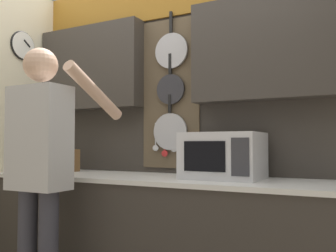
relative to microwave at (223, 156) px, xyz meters
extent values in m
cube|color=#38332D|center=(-0.48, -0.06, -0.63)|extent=(2.51, 0.62, 0.90)
cube|color=white|center=(-0.48, -0.06, -0.16)|extent=(2.54, 0.65, 0.03)
cube|color=#38332D|center=(-0.48, 0.27, 0.17)|extent=(3.11, 0.04, 2.50)
cube|color=#38332D|center=(-1.24, 0.17, 0.72)|extent=(0.98, 0.16, 0.70)
cube|color=#38332D|center=(0.25, 0.17, 0.72)|extent=(1.05, 0.16, 0.70)
cube|color=brown|center=(-0.51, 0.25, 0.47)|extent=(0.48, 0.01, 1.16)
cylinder|color=#B7B7BC|center=(-0.49, 0.22, 0.80)|extent=(0.28, 0.02, 0.28)
cube|color=black|center=(-0.49, 0.21, 1.02)|extent=(0.02, 0.02, 0.17)
cylinder|color=#2D2D33|center=(-0.50, 0.22, 0.50)|extent=(0.23, 0.02, 0.23)
cube|color=black|center=(-0.50, 0.21, 0.69)|extent=(0.02, 0.02, 0.16)
cylinder|color=#B7B7BC|center=(-0.50, 0.22, 0.17)|extent=(0.28, 0.02, 0.28)
cube|color=black|center=(-0.50, 0.21, 0.38)|extent=(0.02, 0.02, 0.14)
cylinder|color=silver|center=(-0.63, 0.22, 0.15)|extent=(0.01, 0.01, 0.18)
ellipsoid|color=silver|center=(-0.63, 0.22, 0.04)|extent=(0.05, 0.01, 0.05)
cylinder|color=red|center=(-0.55, 0.22, 0.13)|extent=(0.01, 0.01, 0.22)
ellipsoid|color=red|center=(-0.55, 0.22, 0.00)|extent=(0.06, 0.01, 0.05)
cylinder|color=silver|center=(-0.47, 0.22, 0.15)|extent=(0.01, 0.01, 0.18)
ellipsoid|color=silver|center=(-0.47, 0.22, 0.04)|extent=(0.06, 0.01, 0.05)
cylinder|color=silver|center=(-0.39, 0.22, 0.15)|extent=(0.01, 0.01, 0.18)
ellipsoid|color=silver|center=(-0.39, 0.22, 0.05)|extent=(0.04, 0.01, 0.03)
cylinder|color=white|center=(-1.74, -0.12, 0.91)|extent=(0.02, 0.23, 0.23)
torus|color=black|center=(-1.74, -0.12, 0.91)|extent=(0.02, 0.25, 0.25)
cube|color=black|center=(-1.73, -0.09, 0.93)|extent=(0.01, 0.07, 0.06)
cube|color=silver|center=(0.00, 0.00, 0.00)|extent=(0.49, 0.39, 0.30)
cube|color=black|center=(-0.05, -0.20, 0.00)|extent=(0.27, 0.01, 0.19)
cube|color=#333338|center=(0.17, -0.20, 0.00)|extent=(0.11, 0.01, 0.22)
cube|color=brown|center=(-1.32, 0.00, -0.06)|extent=(0.11, 0.15, 0.18)
cylinder|color=black|center=(-1.36, -0.03, 0.07)|extent=(0.02, 0.03, 0.07)
cylinder|color=black|center=(-1.34, -0.03, 0.06)|extent=(0.02, 0.03, 0.07)
cylinder|color=black|center=(-1.33, -0.03, 0.06)|extent=(0.02, 0.02, 0.05)
cylinder|color=black|center=(-1.31, -0.03, 0.06)|extent=(0.02, 0.03, 0.05)
cylinder|color=black|center=(-1.30, -0.03, 0.06)|extent=(0.02, 0.03, 0.06)
cylinder|color=black|center=(-1.28, -0.03, 0.06)|extent=(0.02, 0.03, 0.06)
cylinder|color=white|center=(-1.50, 0.00, -0.08)|extent=(0.10, 0.10, 0.14)
cylinder|color=black|center=(-1.50, 0.00, 0.03)|extent=(0.03, 0.03, 0.24)
cylinder|color=tan|center=(-1.50, 0.00, 0.04)|extent=(0.06, 0.02, 0.26)
cylinder|color=tan|center=(-1.49, -0.01, 0.02)|extent=(0.02, 0.05, 0.23)
cylinder|color=silver|center=(-1.52, -0.02, 0.05)|extent=(0.07, 0.03, 0.29)
cylinder|color=silver|center=(-1.52, -0.01, 0.05)|extent=(0.06, 0.05, 0.27)
cube|color=#BCBCBC|center=(-1.00, -0.61, 0.11)|extent=(0.38, 0.22, 0.65)
sphere|color=#DBAD8E|center=(-1.00, -0.61, 0.58)|extent=(0.22, 0.22, 0.22)
cylinder|color=#BCBCBC|center=(-1.23, -0.59, 0.15)|extent=(0.08, 0.18, 0.58)
cylinder|color=#DBAD8E|center=(-0.77, -0.36, 0.42)|extent=(0.08, 0.55, 0.34)
camera|label=1|loc=(0.81, -2.32, 0.07)|focal=40.00mm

